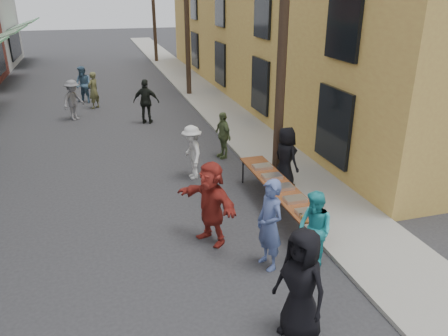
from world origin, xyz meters
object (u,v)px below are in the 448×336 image
utility_pole_far (153,1)px  server (286,158)px  utility_pole_near (284,23)px  serving_table (278,185)px  guest_front_c (314,230)px  catering_tray_sausage (308,212)px  utility_pole_mid (186,6)px  guest_front_a (301,285)px

utility_pole_far → server: 24.74m
utility_pole_near → serving_table: size_ratio=2.25×
guest_front_c → server: size_ratio=0.94×
utility_pole_near → catering_tray_sausage: size_ratio=18.00×
utility_pole_near → serving_table: utility_pole_near is taller
utility_pole_mid → guest_front_a: size_ratio=4.60×
utility_pole_far → utility_pole_near: bearing=-90.0°
catering_tray_sausage → guest_front_c: guest_front_c is taller
guest_front_a → catering_tray_sausage: bearing=126.2°
utility_pole_near → serving_table: (-0.65, -1.61, -3.79)m
utility_pole_near → guest_front_a: size_ratio=4.60×
utility_pole_mid → server: bearing=-89.8°
utility_pole_near → server: (0.05, -0.49, -3.53)m
utility_pole_near → server: 3.56m
utility_pole_far → serving_table: utility_pole_far is taller
utility_pole_near → server: bearing=-84.2°
guest_front_c → guest_front_a: bearing=-45.3°
utility_pole_near → catering_tray_sausage: utility_pole_near is taller
server → guest_front_a: bearing=142.9°
guest_front_a → serving_table: bearing=136.7°
utility_pole_near → utility_pole_far: size_ratio=1.00×
server → utility_pole_far: bearing=-15.5°
utility_pole_far → guest_front_c: (-0.90, -28.05, -3.68)m
server → guest_front_c: bearing=149.5°
utility_pole_mid → serving_table: size_ratio=2.25×
utility_pole_near → catering_tray_sausage: bearing=-101.2°
utility_pole_far → guest_front_a: bearing=-93.9°
server → utility_pole_mid: bearing=-15.4°
utility_pole_near → guest_front_a: utility_pole_near is taller
utility_pole_near → server: size_ratio=5.16×
utility_pole_mid → guest_front_c: 16.49m
utility_pole_mid → catering_tray_sausage: 15.72m
guest_front_a → utility_pole_near: bearing=135.8°
serving_table → guest_front_c: size_ratio=2.44×
utility_pole_near → utility_pole_mid: (0.00, 12.00, 0.00)m
server → utility_pole_near: bearing=-9.8°
utility_pole_far → catering_tray_sausage: size_ratio=18.00×
serving_table → guest_front_a: guest_front_a is taller
utility_pole_mid → guest_front_a: 18.21m
utility_pole_mid → utility_pole_near: bearing=-90.0°
utility_pole_far → guest_front_c: bearing=-91.8°
utility_pole_far → serving_table: size_ratio=2.25×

